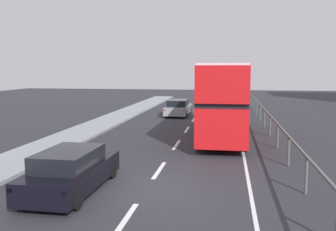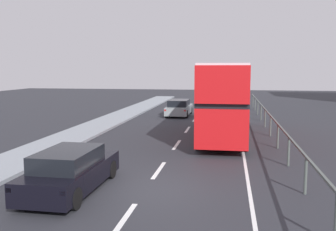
% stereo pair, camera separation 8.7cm
% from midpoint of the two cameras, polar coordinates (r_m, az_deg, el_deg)
% --- Properties ---
extents(ground_plane, '(75.95, 120.00, 0.10)m').
position_cam_midpoint_polar(ground_plane, '(12.73, -3.14, -11.16)').
color(ground_plane, '#28292F').
extents(lane_paint_markings, '(3.51, 46.00, 0.01)m').
position_cam_midpoint_polar(lane_paint_markings, '(20.52, 7.52, -4.03)').
color(lane_paint_markings, silver).
rests_on(lane_paint_markings, ground).
extents(bridge_side_railing, '(0.10, 42.00, 1.23)m').
position_cam_midpoint_polar(bridge_side_railing, '(21.15, 15.89, -1.21)').
color(bridge_side_railing, '#4B524E').
rests_on(bridge_side_railing, ground).
extents(double_decker_bus_red, '(2.51, 10.34, 4.19)m').
position_cam_midpoint_polar(double_decker_bus_red, '(21.73, 8.54, 2.54)').
color(double_decker_bus_red, red).
rests_on(double_decker_bus_red, ground).
extents(hatchback_car_near, '(1.85, 4.56, 1.39)m').
position_cam_midpoint_polar(hatchback_car_near, '(12.61, -14.32, -8.13)').
color(hatchback_car_near, black).
rests_on(hatchback_car_near, ground).
extents(sedan_car_ahead, '(1.89, 4.54, 1.36)m').
position_cam_midpoint_polar(sedan_car_ahead, '(31.89, 1.78, 1.17)').
color(sedan_car_ahead, gray).
rests_on(sedan_car_ahead, ground).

